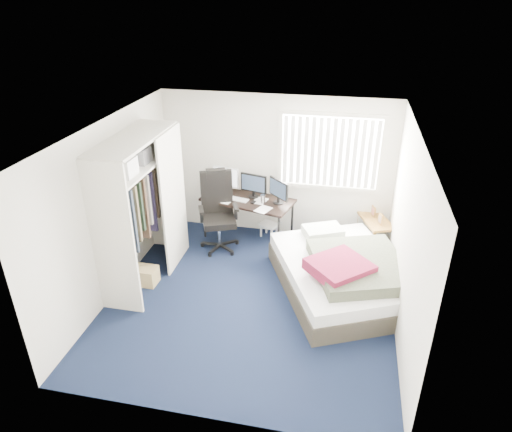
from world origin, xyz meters
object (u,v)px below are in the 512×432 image
Objects in this scene: desk at (249,197)px; bed at (343,273)px; office_chair at (218,219)px; nightstand at (375,223)px.

desk reaches higher than bed.
office_chair is at bearing -138.62° from desk.
office_chair is 0.51× the size of bed.
nightstand is (2.17, 0.10, -0.32)m from desk.
office_chair is (-0.44, -0.39, -0.27)m from desk.
desk is at bearing -177.49° from nightstand.
desk is at bearing 41.38° from office_chair.
bed is at bearing -108.93° from nightstand.
nightstand is 1.47m from bed.
office_chair reaches higher than nightstand.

